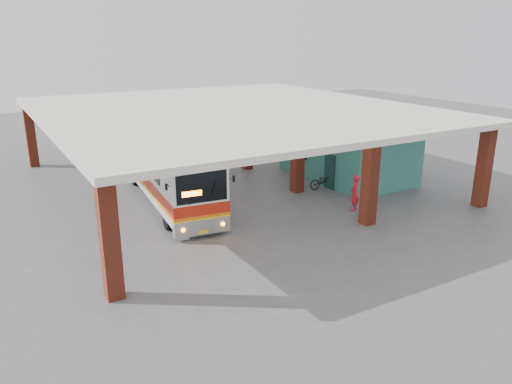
{
  "coord_description": "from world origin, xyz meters",
  "views": [
    {
      "loc": [
        -12.98,
        -19.89,
        8.79
      ],
      "look_at": [
        -1.49,
        0.0,
        1.5
      ],
      "focal_mm": 35.0,
      "sensor_mm": 36.0,
      "label": 1
    }
  ],
  "objects_px": {
    "red_chair": "(297,171)",
    "motorcycle": "(324,181)",
    "coach_bus": "(167,168)",
    "pedestrian": "(355,193)"
  },
  "relations": [
    {
      "from": "motorcycle",
      "to": "pedestrian",
      "type": "relative_size",
      "value": 1.0
    },
    {
      "from": "motorcycle",
      "to": "pedestrian",
      "type": "distance_m",
      "value": 3.97
    },
    {
      "from": "motorcycle",
      "to": "pedestrian",
      "type": "xyz_separation_m",
      "value": [
        -0.97,
        -3.82,
        0.45
      ]
    },
    {
      "from": "red_chair",
      "to": "coach_bus",
      "type": "bearing_deg",
      "value": 178.25
    },
    {
      "from": "motorcycle",
      "to": "pedestrian",
      "type": "bearing_deg",
      "value": 171.41
    },
    {
      "from": "pedestrian",
      "to": "red_chair",
      "type": "bearing_deg",
      "value": -128.85
    },
    {
      "from": "coach_bus",
      "to": "red_chair",
      "type": "height_order",
      "value": "coach_bus"
    },
    {
      "from": "coach_bus",
      "to": "pedestrian",
      "type": "xyz_separation_m",
      "value": [
        7.78,
        -6.48,
        -0.85
      ]
    },
    {
      "from": "coach_bus",
      "to": "red_chair",
      "type": "xyz_separation_m",
      "value": [
        8.84,
        0.33,
        -1.44
      ]
    },
    {
      "from": "red_chair",
      "to": "motorcycle",
      "type": "bearing_deg",
      "value": -95.73
    }
  ]
}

